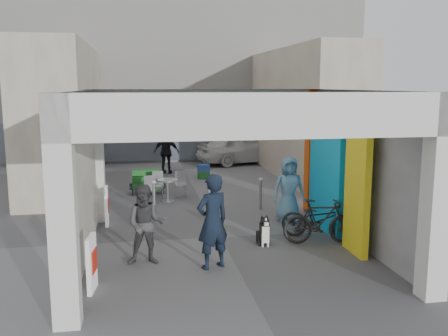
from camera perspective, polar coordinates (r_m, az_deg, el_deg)
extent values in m
plane|color=#5A5A5F|center=(12.09, -0.40, -7.91)|extent=(90.00, 90.00, 0.00)
cube|color=silver|center=(7.70, -17.99, -4.97)|extent=(0.40, 0.40, 3.50)
cube|color=silver|center=(13.56, -14.43, 1.29)|extent=(0.40, 0.40, 3.50)
cube|color=silver|center=(9.03, 23.15, -3.19)|extent=(0.40, 0.40, 3.50)
cube|color=#DF500D|center=(14.36, 10.18, 1.88)|extent=(0.40, 0.40, 3.50)
plane|color=beige|center=(10.61, -15.71, -0.98)|extent=(0.00, 6.40, 6.40)
plane|color=#9D9DA3|center=(11.62, 15.18, -0.08)|extent=(0.00, 6.40, 6.40)
cube|color=#0DA5DD|center=(12.64, 11.61, -0.79)|extent=(0.15, 2.00, 2.80)
cube|color=yellow|center=(11.02, 14.98, -2.43)|extent=(0.15, 1.00, 2.80)
plane|color=#B0AFAB|center=(10.55, 0.46, 8.87)|extent=(6.40, 6.40, 0.00)
cube|color=silver|center=(13.57, -1.83, 7.52)|extent=(6.40, 0.30, 0.70)
cube|color=silver|center=(7.58, 4.54, 5.97)|extent=(6.40, 0.30, 0.70)
cube|color=white|center=(13.74, -1.92, 7.34)|extent=(4.20, 0.05, 0.55)
cube|color=silver|center=(25.46, -5.59, 10.30)|extent=(18.00, 4.00, 8.00)
cube|color=#515966|center=(23.56, -5.11, 3.06)|extent=(16.20, 0.06, 1.80)
cube|color=white|center=(23.36, -10.11, 7.33)|extent=(2.60, 0.06, 0.50)
cube|color=red|center=(23.60, -1.51, 7.49)|extent=(2.20, 0.06, 0.50)
cube|color=beige|center=(19.10, -17.71, 5.69)|extent=(2.00, 9.00, 5.00)
cube|color=beige|center=(19.96, 8.96, 6.16)|extent=(2.00, 9.00, 5.00)
cylinder|color=#96989E|center=(14.23, -8.00, -3.42)|extent=(0.09, 0.09, 0.92)
cylinder|color=#96989E|center=(14.34, -1.74, -3.27)|extent=(0.09, 0.09, 0.90)
cylinder|color=#96989E|center=(14.64, 4.21, -3.01)|extent=(0.09, 0.09, 0.91)
cube|color=white|center=(9.25, -14.90, -10.51)|extent=(0.14, 0.56, 1.00)
cube|color=red|center=(9.23, -14.66, -10.21)|extent=(0.08, 0.39, 0.40)
cube|color=white|center=(13.34, -13.28, -4.27)|extent=(0.10, 0.55, 1.00)
cube|color=red|center=(13.33, -13.12, -4.06)|extent=(0.05, 0.39, 0.40)
cylinder|color=#959599|center=(15.78, -6.45, -2.57)|extent=(0.06, 0.06, 0.67)
cylinder|color=#959599|center=(15.85, -6.43, -3.72)|extent=(0.41, 0.41, 0.02)
cylinder|color=#959599|center=(15.72, -6.47, -1.38)|extent=(0.65, 0.65, 0.05)
cube|color=#959599|center=(15.61, -8.44, -3.22)|extent=(0.35, 0.35, 0.42)
cube|color=#959599|center=(15.69, -8.50, -1.62)|extent=(0.35, 0.05, 0.42)
cube|color=#959599|center=(16.29, -4.91, -2.62)|extent=(0.35, 0.35, 0.42)
cube|color=#959599|center=(16.38, -4.98, -1.09)|extent=(0.35, 0.05, 0.42)
cube|color=#959599|center=(16.34, -7.53, -2.63)|extent=(0.35, 0.35, 0.42)
cube|color=#959599|center=(16.42, -7.58, -1.10)|extent=(0.35, 0.05, 0.42)
cube|color=black|center=(17.01, -8.73, -2.38)|extent=(1.19, 0.60, 0.30)
cube|color=#17521D|center=(16.84, -8.73, -1.99)|extent=(0.99, 0.35, 0.18)
cube|color=#17521D|center=(16.95, -8.76, -1.23)|extent=(0.99, 0.35, 0.18)
cube|color=#17521D|center=(17.06, -8.78, -0.48)|extent=(0.99, 0.35, 0.18)
cube|color=#17521D|center=(19.46, -2.34, -0.81)|extent=(0.45, 0.35, 0.28)
cube|color=navy|center=(19.42, -2.35, 0.00)|extent=(0.45, 0.35, 0.28)
cube|color=black|center=(11.60, 4.46, -8.00)|extent=(0.27, 0.35, 0.27)
cube|color=black|center=(11.41, 4.65, -7.26)|extent=(0.21, 0.18, 0.40)
cube|color=white|center=(11.33, 4.78, -7.62)|extent=(0.17, 0.03, 0.38)
cylinder|color=white|center=(11.37, 4.44, -8.24)|extent=(0.05, 0.05, 0.31)
cylinder|color=white|center=(11.40, 5.04, -8.20)|extent=(0.05, 0.05, 0.31)
sphere|color=black|center=(11.32, 4.70, -6.11)|extent=(0.21, 0.21, 0.21)
cube|color=white|center=(11.22, 4.84, -6.37)|extent=(0.09, 0.13, 0.07)
cone|color=black|center=(11.32, 4.38, -5.58)|extent=(0.08, 0.08, 0.09)
cone|color=black|center=(11.35, 4.92, -5.55)|extent=(0.08, 0.08, 0.09)
imported|color=black|center=(9.88, -1.33, -6.12)|extent=(0.82, 0.70, 1.91)
imported|color=#3F3F41|center=(10.26, -8.89, -6.40)|extent=(0.86, 0.70, 1.65)
imported|color=#5C8FB4|center=(13.36, 7.41, -2.42)|extent=(0.86, 0.57, 1.75)
imported|color=black|center=(20.58, -6.58, 1.83)|extent=(1.14, 0.76, 1.80)
imported|color=black|center=(12.09, 10.83, -5.75)|extent=(1.88, 1.39, 0.94)
imported|color=black|center=(11.71, 10.98, -6.00)|extent=(1.77, 0.65, 1.04)
imported|color=silver|center=(23.20, 2.26, 2.35)|extent=(4.63, 2.74, 1.48)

